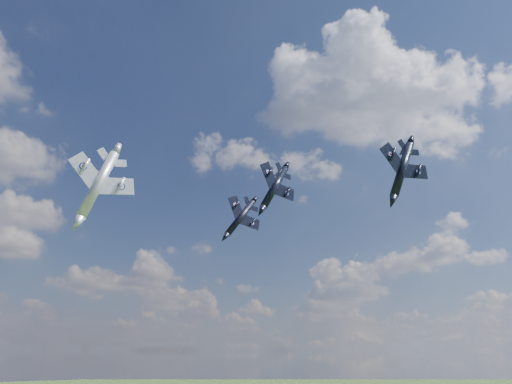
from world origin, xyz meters
TOP-DOWN VIEW (x-y plane):
  - jet_lead_navy at (-0.69, 2.09)m, footprint 10.20×13.70m
  - jet_right_navy at (16.14, -11.79)m, footprint 14.69×17.47m
  - jet_high_navy at (11.82, 29.79)m, footprint 11.31×15.67m
  - jet_left_silver at (-27.23, 12.93)m, footprint 14.18×17.75m

SIDE VIEW (x-z plane):
  - jet_left_silver at x=-27.23m, z-range 76.25..83.50m
  - jet_lead_navy at x=-0.69m, z-range 78.11..85.49m
  - jet_high_navy at x=11.82m, z-range 79.65..88.78m
  - jet_right_navy at x=16.14m, z-range 81.07..88.27m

